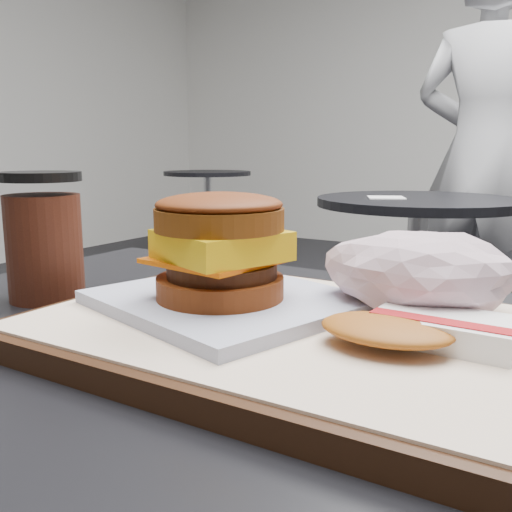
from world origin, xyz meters
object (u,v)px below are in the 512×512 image
at_px(hash_brown, 419,329).
at_px(patron, 485,155).
at_px(neighbor_table, 416,255).
at_px(coffee_cup, 44,241).
at_px(breakfast_sandwich, 222,260).
at_px(crumpled_wrapper, 419,272).
at_px(serving_tray, 287,332).

relative_size(hash_brown, patron, 0.07).
bearing_deg(patron, neighbor_table, 93.57).
height_order(hash_brown, coffee_cup, coffee_cup).
bearing_deg(coffee_cup, neighbor_table, 93.24).
height_order(breakfast_sandwich, coffee_cup, coffee_cup).
bearing_deg(crumpled_wrapper, hash_brown, -73.15).
height_order(neighbor_table, patron, patron).
bearing_deg(neighbor_table, breakfast_sandwich, -79.48).
xyz_separation_m(breakfast_sandwich, neighbor_table, (-0.30, 1.61, -0.28)).
height_order(hash_brown, crumpled_wrapper, crumpled_wrapper).
xyz_separation_m(crumpled_wrapper, coffee_cup, (-0.34, -0.07, 0.01)).
height_order(crumpled_wrapper, coffee_cup, coffee_cup).
distance_m(coffee_cup, patron, 2.31).
height_order(serving_tray, breakfast_sandwich, breakfast_sandwich).
bearing_deg(coffee_cup, serving_tray, 1.32).
bearing_deg(coffee_cup, breakfast_sandwich, 0.82).
relative_size(breakfast_sandwich, coffee_cup, 1.85).
relative_size(breakfast_sandwich, neighbor_table, 0.31).
bearing_deg(crumpled_wrapper, breakfast_sandwich, -151.94).
height_order(breakfast_sandwich, crumpled_wrapper, breakfast_sandwich).
height_order(breakfast_sandwich, neighbor_table, breakfast_sandwich).
xyz_separation_m(serving_tray, neighbor_table, (-0.36, 1.61, -0.23)).
distance_m(neighbor_table, patron, 0.78).
relative_size(serving_tray, breakfast_sandwich, 1.65).
relative_size(breakfast_sandwich, hash_brown, 1.92).
bearing_deg(crumpled_wrapper, neighbor_table, 105.71).
xyz_separation_m(serving_tray, crumpled_wrapper, (0.08, 0.07, 0.04)).
height_order(crumpled_wrapper, patron, patron).
distance_m(crumpled_wrapper, neighbor_table, 1.62).
bearing_deg(hash_brown, serving_tray, 176.83).
bearing_deg(serving_tray, patron, 96.80).
height_order(breakfast_sandwich, hash_brown, breakfast_sandwich).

